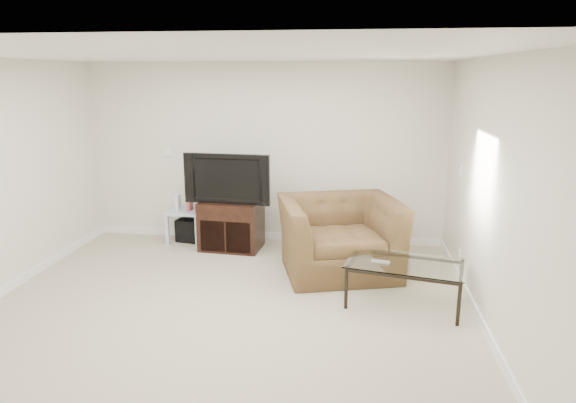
# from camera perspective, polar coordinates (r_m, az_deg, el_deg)

# --- Properties ---
(floor) EXTENTS (5.00, 5.00, 0.00)m
(floor) POSITION_cam_1_polar(r_m,az_deg,el_deg) (5.23, -7.31, -12.66)
(floor) COLOR tan
(floor) RESTS_ON ground
(ceiling) EXTENTS (5.00, 5.00, 0.00)m
(ceiling) POSITION_cam_1_polar(r_m,az_deg,el_deg) (4.68, -8.29, 15.85)
(ceiling) COLOR white
(ceiling) RESTS_ON ground
(wall_back) EXTENTS (5.00, 0.02, 2.50)m
(wall_back) POSITION_cam_1_polar(r_m,az_deg,el_deg) (7.20, -2.64, 5.32)
(wall_back) COLOR silver
(wall_back) RESTS_ON ground
(wall_right) EXTENTS (0.02, 5.00, 2.50)m
(wall_right) POSITION_cam_1_polar(r_m,az_deg,el_deg) (4.81, 22.36, -0.14)
(wall_right) COLOR silver
(wall_right) RESTS_ON ground
(plate_back) EXTENTS (0.12, 0.02, 0.12)m
(plate_back) POSITION_cam_1_polar(r_m,az_deg,el_deg) (7.56, -13.21, 5.38)
(plate_back) COLOR white
(plate_back) RESTS_ON wall_back
(plate_right_switch) EXTENTS (0.02, 0.09, 0.13)m
(plate_right_switch) POSITION_cam_1_polar(r_m,az_deg,el_deg) (6.33, 18.66, 3.39)
(plate_right_switch) COLOR white
(plate_right_switch) RESTS_ON wall_right
(plate_right_outlet) EXTENTS (0.02, 0.08, 0.12)m
(plate_right_outlet) POSITION_cam_1_polar(r_m,az_deg,el_deg) (6.29, 18.50, -5.66)
(plate_right_outlet) COLOR white
(plate_right_outlet) RESTS_ON wall_right
(tv_stand) EXTENTS (0.84, 0.62, 0.67)m
(tv_stand) POSITION_cam_1_polar(r_m,az_deg,el_deg) (7.05, -6.30, -2.58)
(tv_stand) COLOR black
(tv_stand) RESTS_ON floor
(dvd_player) EXTENTS (0.47, 0.35, 0.06)m
(dvd_player) POSITION_cam_1_polar(r_m,az_deg,el_deg) (6.95, -6.46, -0.92)
(dvd_player) COLOR black
(dvd_player) RESTS_ON tv_stand
(television) EXTENTS (1.09, 0.29, 0.67)m
(television) POSITION_cam_1_polar(r_m,az_deg,el_deg) (6.86, -6.53, 2.69)
(television) COLOR black
(television) RESTS_ON tv_stand
(side_table) EXTENTS (0.50, 0.50, 0.46)m
(side_table) POSITION_cam_1_polar(r_m,az_deg,el_deg) (7.48, -11.11, -2.59)
(side_table) COLOR #ACC9D1
(side_table) RESTS_ON floor
(subwoofer) EXTENTS (0.37, 0.37, 0.32)m
(subwoofer) POSITION_cam_1_polar(r_m,az_deg,el_deg) (7.51, -10.82, -3.06)
(subwoofer) COLOR black
(subwoofer) RESTS_ON floor
(game_console) EXTENTS (0.06, 0.16, 0.21)m
(game_console) POSITION_cam_1_polar(r_m,az_deg,el_deg) (7.42, -12.12, -0.08)
(game_console) COLOR white
(game_console) RESTS_ON side_table
(game_case) EXTENTS (0.06, 0.14, 0.18)m
(game_case) POSITION_cam_1_polar(r_m,az_deg,el_deg) (7.36, -10.85, -0.24)
(game_case) COLOR #CC4C4C
(game_case) RESTS_ON side_table
(recliner) EXTENTS (1.56, 1.23, 1.20)m
(recliner) POSITION_cam_1_polar(r_m,az_deg,el_deg) (6.15, 5.78, -2.49)
(recliner) COLOR #4D361A
(recliner) RESTS_ON floor
(coffee_table) EXTENTS (1.29, 0.90, 0.46)m
(coffee_table) POSITION_cam_1_polar(r_m,az_deg,el_deg) (5.50, 12.81, -8.92)
(coffee_table) COLOR black
(coffee_table) RESTS_ON floor
(remote) EXTENTS (0.19, 0.09, 0.02)m
(remote) POSITION_cam_1_polar(r_m,az_deg,el_deg) (5.36, 10.26, -6.59)
(remote) COLOR #B2B2B7
(remote) RESTS_ON coffee_table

